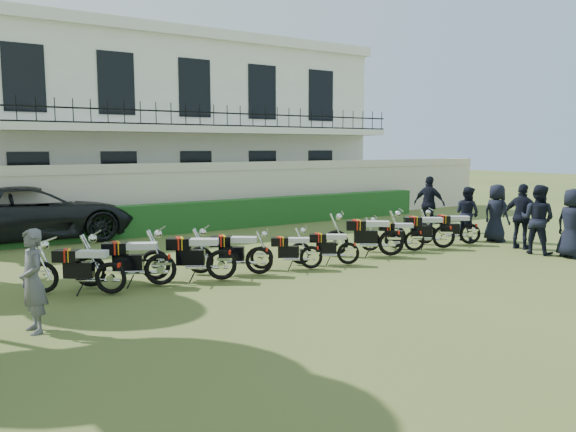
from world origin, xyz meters
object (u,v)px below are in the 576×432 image
(motorcycle_1, at_px, (160,262))
(inspector, at_px, (33,281))
(officer_4, at_px, (467,214))
(officer_5, at_px, (429,204))
(motorcycle_0, at_px, (111,270))
(officer_3, at_px, (496,213))
(motorcycle_5, at_px, (348,248))
(officer_0, at_px, (572,223))
(motorcycle_4, at_px, (311,252))
(motorcycle_2, at_px, (221,257))
(motorcycle_8, at_px, (444,231))
(motorcycle_7, at_px, (415,236))
(motorcycle_6, at_px, (391,237))
(officer_1, at_px, (538,219))
(officer_2, at_px, (522,217))
(motorcycle_3, at_px, (259,254))
(motorcycle_9, at_px, (470,229))
(suv, at_px, (31,213))

(motorcycle_1, xyz_separation_m, inspector, (-2.66, -1.70, 0.29))
(officer_4, bearing_deg, officer_5, -15.39)
(motorcycle_0, relative_size, officer_3, 0.95)
(motorcycle_5, bearing_deg, officer_0, -79.55)
(motorcycle_4, xyz_separation_m, officer_4, (6.39, 0.78, 0.40))
(motorcycle_2, xyz_separation_m, motorcycle_8, (6.93, 0.04, -0.02))
(motorcycle_2, distance_m, motorcycle_7, 5.93)
(motorcycle_1, bearing_deg, motorcycle_8, -64.18)
(motorcycle_1, relative_size, officer_0, 1.04)
(motorcycle_6, bearing_deg, officer_1, -81.74)
(motorcycle_0, distance_m, officer_5, 11.71)
(motorcycle_5, xyz_separation_m, officer_3, (5.92, 0.26, 0.44))
(motorcycle_2, xyz_separation_m, officer_3, (9.22, 0.06, 0.35))
(officer_1, distance_m, officer_3, 1.99)
(inspector, bearing_deg, officer_0, 75.90)
(motorcycle_2, relative_size, motorcycle_4, 1.19)
(motorcycle_8, relative_size, officer_2, 0.93)
(motorcycle_5, distance_m, officer_3, 5.94)
(motorcycle_3, distance_m, motorcycle_5, 2.36)
(motorcycle_0, height_order, officer_5, officer_5)
(motorcycle_0, relative_size, officer_5, 0.88)
(motorcycle_4, relative_size, motorcycle_8, 0.88)
(motorcycle_6, height_order, officer_3, officer_3)
(officer_0, bearing_deg, officer_5, 1.93)
(motorcycle_5, relative_size, motorcycle_9, 0.91)
(motorcycle_1, relative_size, officer_3, 1.07)
(motorcycle_2, height_order, officer_5, officer_5)
(inspector, bearing_deg, officer_3, 87.62)
(motorcycle_1, bearing_deg, officer_4, -60.22)
(motorcycle_1, xyz_separation_m, motorcycle_7, (7.17, -0.09, -0.07))
(motorcycle_9, bearing_deg, officer_1, -132.19)
(motorcycle_2, height_order, motorcycle_9, motorcycle_2)
(motorcycle_3, distance_m, motorcycle_9, 7.14)
(motorcycle_2, distance_m, motorcycle_3, 0.95)
(officer_5, bearing_deg, motorcycle_1, 84.05)
(officer_2, bearing_deg, motorcycle_1, 66.52)
(officer_2, relative_size, officer_5, 0.98)
(motorcycle_3, xyz_separation_m, suv, (-3.50, 7.74, 0.36))
(motorcycle_9, bearing_deg, inspector, 133.19)
(motorcycle_2, bearing_deg, inspector, 142.97)
(motorcycle_8, relative_size, officer_3, 0.98)
(officer_4, distance_m, officer_5, 2.03)
(motorcycle_7, distance_m, officer_4, 2.81)
(motorcycle_0, xyz_separation_m, motorcycle_9, (10.40, -0.05, -0.01))
(motorcycle_7, relative_size, inspector, 0.93)
(motorcycle_8, height_order, officer_1, officer_1)
(motorcycle_5, height_order, officer_0, officer_0)
(motorcycle_2, xyz_separation_m, motorcycle_9, (8.10, 0.08, -0.04))
(officer_0, distance_m, officer_3, 2.69)
(motorcycle_0, bearing_deg, officer_5, -41.97)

